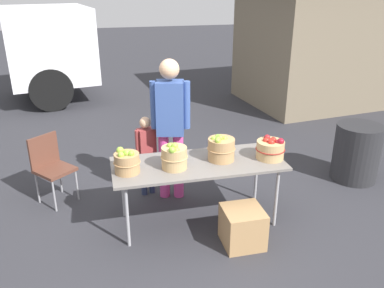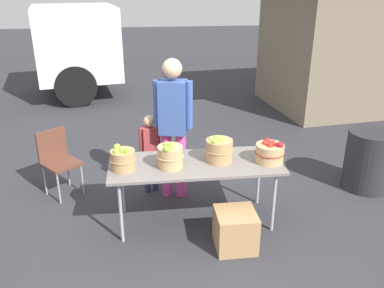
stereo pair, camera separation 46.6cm
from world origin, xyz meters
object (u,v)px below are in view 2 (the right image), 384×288
(apple_basket_green_0, at_px, (123,159))
(folding_chair, at_px, (58,157))
(apple_basket_green_2, at_px, (219,150))
(vendor_adult, at_px, (173,119))
(child_customer, at_px, (150,148))
(trash_barrel, at_px, (369,160))
(apple_basket_green_1, at_px, (170,156))
(produce_crate, at_px, (235,230))
(market_table, at_px, (195,166))
(apple_basket_red_0, at_px, (270,152))

(apple_basket_green_0, height_order, folding_chair, apple_basket_green_0)
(apple_basket_green_2, bearing_deg, folding_chair, 155.71)
(vendor_adult, height_order, child_customer, vendor_adult)
(apple_basket_green_0, distance_m, trash_barrel, 3.27)
(apple_basket_green_1, distance_m, vendor_adult, 0.73)
(apple_basket_green_1, relative_size, produce_crate, 0.71)
(apple_basket_green_0, xyz_separation_m, trash_barrel, (3.19, 0.59, -0.47))
(apple_basket_green_1, relative_size, apple_basket_green_2, 0.92)
(market_table, height_order, child_customer, child_customer)
(market_table, relative_size, produce_crate, 4.58)
(vendor_adult, xyz_separation_m, folding_chair, (-1.47, 0.25, -0.54))
(apple_basket_green_2, xyz_separation_m, vendor_adult, (-0.45, 0.62, 0.16))
(vendor_adult, bearing_deg, apple_basket_green_2, 140.31)
(apple_basket_green_1, xyz_separation_m, folding_chair, (-1.38, 0.96, -0.37))
(apple_basket_green_0, bearing_deg, vendor_adult, 49.37)
(apple_basket_green_2, bearing_deg, market_table, -176.61)
(apple_basket_green_1, height_order, child_customer, child_customer)
(apple_basket_green_2, distance_m, apple_basket_red_0, 0.56)
(market_table, xyz_separation_m, apple_basket_green_2, (0.26, 0.02, 0.18))
(market_table, relative_size, apple_basket_green_2, 5.99)
(vendor_adult, bearing_deg, market_table, 120.68)
(apple_basket_red_0, xyz_separation_m, child_customer, (-1.30, 0.85, -0.24))
(apple_basket_green_0, height_order, apple_basket_red_0, apple_basket_green_0)
(vendor_adult, height_order, trash_barrel, vendor_adult)
(trash_barrel, bearing_deg, produce_crate, -152.53)
(trash_barrel, height_order, produce_crate, trash_barrel)
(apple_basket_green_0, height_order, produce_crate, apple_basket_green_0)
(market_table, bearing_deg, vendor_adult, 106.72)
(apple_basket_red_0, distance_m, trash_barrel, 1.76)
(market_table, xyz_separation_m, produce_crate, (0.35, -0.54, -0.50))
(apple_basket_green_1, bearing_deg, child_customer, 103.25)
(apple_basket_red_0, relative_size, vendor_adult, 0.19)
(child_customer, bearing_deg, apple_basket_green_1, 88.64)
(apple_basket_green_2, distance_m, vendor_adult, 0.78)
(market_table, distance_m, child_customer, 0.91)
(child_customer, bearing_deg, trash_barrel, 160.56)
(apple_basket_green_0, bearing_deg, child_customer, 70.05)
(market_table, bearing_deg, trash_barrel, 12.40)
(folding_chair, height_order, produce_crate, folding_chair)
(apple_basket_green_1, bearing_deg, folding_chair, 145.21)
(vendor_adult, bearing_deg, apple_basket_green_0, 63.33)
(apple_basket_green_2, height_order, folding_chair, apple_basket_green_2)
(folding_chair, bearing_deg, trash_barrel, -45.43)
(child_customer, relative_size, trash_barrel, 1.33)
(market_table, height_order, apple_basket_red_0, apple_basket_red_0)
(apple_basket_green_1, distance_m, folding_chair, 1.72)
(apple_basket_green_0, relative_size, vendor_adult, 0.16)
(vendor_adult, bearing_deg, produce_crate, 128.75)
(market_table, xyz_separation_m, child_customer, (-0.48, 0.77, -0.08))
(apple_basket_green_1, distance_m, apple_basket_red_0, 1.10)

